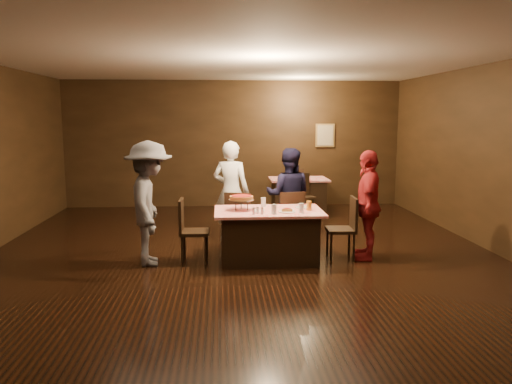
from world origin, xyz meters
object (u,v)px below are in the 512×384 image
at_px(chair_end_left, 195,231).
at_px(chair_end_right, 341,228).
at_px(chair_back_near, 303,196).
at_px(main_table, 268,235).
at_px(back_table, 298,195).
at_px(glass_front_left, 274,209).
at_px(diner_grey_knit, 149,203).
at_px(plate_empty, 303,207).
at_px(chair_back_far, 294,188).
at_px(diner_navy_hoodie, 288,195).
at_px(pizza_stand, 241,198).
at_px(diner_white_jacket, 231,192).
at_px(glass_amber, 309,206).
at_px(chair_far_right, 288,219).
at_px(glass_front_right, 301,208).
at_px(diner_red_shirt, 368,205).
at_px(glass_back, 263,202).
at_px(chair_far_left, 240,220).

xyz_separation_m(chair_end_left, chair_end_right, (2.20, 0.00, 0.00)).
bearing_deg(chair_back_near, main_table, -121.83).
bearing_deg(back_table, glass_front_left, -103.62).
xyz_separation_m(diner_grey_knit, plate_empty, (2.29, 0.20, -0.13)).
relative_size(chair_back_far, diner_navy_hoodie, 0.59).
bearing_deg(pizza_stand, diner_white_jacket, 96.47).
relative_size(chair_end_left, glass_amber, 6.79).
distance_m(chair_back_near, diner_grey_knit, 4.24).
height_order(diner_navy_hoodie, glass_front_left, diner_navy_hoodie).
relative_size(diner_grey_knit, glass_front_left, 12.91).
bearing_deg(glass_amber, diner_navy_hoodie, 97.09).
bearing_deg(chair_far_right, chair_end_right, 120.47).
height_order(plate_empty, glass_front_left, glass_front_left).
relative_size(chair_end_left, glass_front_right, 6.79).
height_order(chair_back_far, diner_red_shirt, diner_red_shirt).
xyz_separation_m(back_table, plate_empty, (-0.50, -3.66, 0.39)).
bearing_deg(glass_back, diner_navy_hoodie, 58.86).
bearing_deg(chair_back_far, diner_red_shirt, 103.82).
xyz_separation_m(main_table, back_table, (1.05, 3.81, 0.00)).
bearing_deg(glass_back, chair_back_far, 75.07).
relative_size(back_table, chair_end_left, 1.37).
xyz_separation_m(diner_navy_hoodie, pizza_stand, (-0.85, -1.08, 0.14)).
bearing_deg(glass_amber, main_table, 175.24).
bearing_deg(chair_end_left, glass_amber, -90.64).
height_order(chair_back_near, diner_white_jacket, diner_white_jacket).
bearing_deg(glass_front_left, diner_grey_knit, 172.12).
distance_m(chair_far_right, chair_end_right, 1.03).
height_order(back_table, diner_red_shirt, diner_red_shirt).
bearing_deg(chair_back_far, back_table, 97.91).
bearing_deg(glass_back, glass_front_left, -80.54).
relative_size(main_table, chair_end_left, 1.68).
xyz_separation_m(chair_far_right, pizza_stand, (-0.80, -0.70, 0.48)).
relative_size(chair_end_right, glass_amber, 6.79).
bearing_deg(chair_back_near, diner_white_jacket, -142.89).
distance_m(chair_back_far, glass_back, 4.27).
height_order(main_table, chair_far_left, chair_far_left).
xyz_separation_m(chair_far_right, glass_amber, (0.20, -0.80, 0.37)).
bearing_deg(pizza_stand, back_table, 68.97).
height_order(diner_red_shirt, glass_amber, diner_red_shirt).
relative_size(chair_back_near, pizza_stand, 2.50).
relative_size(main_table, diner_navy_hoodie, 0.99).
bearing_deg(chair_far_right, chair_end_left, 14.01).
distance_m(main_table, glass_front_right, 0.69).
relative_size(chair_end_left, diner_grey_knit, 0.53).
height_order(chair_end_right, diner_grey_knit, diner_grey_knit).
bearing_deg(glass_front_right, glass_amber, 53.13).
bearing_deg(chair_far_left, chair_end_right, 167.32).
bearing_deg(glass_front_left, diner_red_shirt, 11.64).
bearing_deg(chair_end_left, diner_red_shirt, -88.96).
bearing_deg(glass_front_right, chair_far_left, 130.36).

